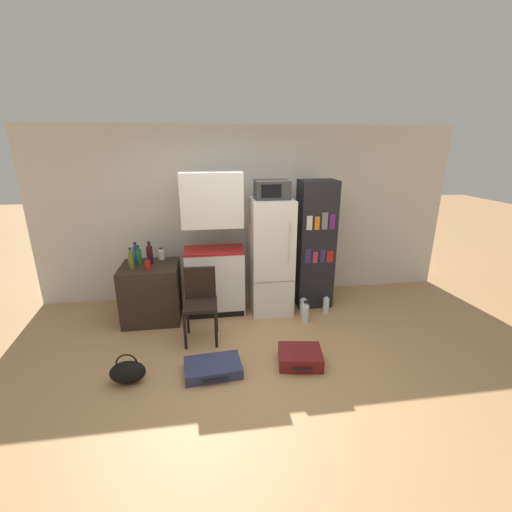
# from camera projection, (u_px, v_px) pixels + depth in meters

# --- Properties ---
(ground_plane) EXTENTS (24.00, 24.00, 0.00)m
(ground_plane) POSITION_uv_depth(u_px,v_px,m) (254.00, 364.00, 3.82)
(ground_plane) COLOR tan
(wall_back) EXTENTS (6.40, 0.10, 2.62)m
(wall_back) POSITION_uv_depth(u_px,v_px,m) (249.00, 214.00, 5.33)
(wall_back) COLOR beige
(wall_back) RESTS_ON ground_plane
(side_table) EXTENTS (0.76, 0.68, 0.79)m
(side_table) POSITION_uv_depth(u_px,v_px,m) (152.00, 292.00, 4.72)
(side_table) COLOR #2D2319
(side_table) RESTS_ON ground_plane
(kitchen_hutch) EXTENTS (0.83, 0.48, 2.00)m
(kitchen_hutch) POSITION_uv_depth(u_px,v_px,m) (214.00, 250.00, 4.77)
(kitchen_hutch) COLOR silver
(kitchen_hutch) RESTS_ON ground_plane
(refrigerator) EXTENTS (0.57, 0.62, 1.64)m
(refrigerator) POSITION_uv_depth(u_px,v_px,m) (271.00, 257.00, 4.85)
(refrigerator) COLOR silver
(refrigerator) RESTS_ON ground_plane
(microwave) EXTENTS (0.45, 0.35, 0.25)m
(microwave) POSITION_uv_depth(u_px,v_px,m) (272.00, 190.00, 4.56)
(microwave) COLOR #333333
(microwave) RESTS_ON refrigerator
(bookshelf) EXTENTS (0.52, 0.41, 1.87)m
(bookshelf) POSITION_uv_depth(u_px,v_px,m) (315.00, 245.00, 5.00)
(bookshelf) COLOR black
(bookshelf) RESTS_ON ground_plane
(bottle_green_tall) EXTENTS (0.07, 0.07, 0.27)m
(bottle_green_tall) POSITION_uv_depth(u_px,v_px,m) (139.00, 256.00, 4.59)
(bottle_green_tall) COLOR #1E6028
(bottle_green_tall) RESTS_ON side_table
(bottle_blue_soda) EXTENTS (0.08, 0.08, 0.28)m
(bottle_blue_soda) POSITION_uv_depth(u_px,v_px,m) (136.00, 254.00, 4.70)
(bottle_blue_soda) COLOR #1E47A3
(bottle_blue_soda) RESTS_ON side_table
(bottle_wine_dark) EXTENTS (0.08, 0.08, 0.31)m
(bottle_wine_dark) POSITION_uv_depth(u_px,v_px,m) (150.00, 255.00, 4.62)
(bottle_wine_dark) COLOR black
(bottle_wine_dark) RESTS_ON side_table
(bottle_ketchup_red) EXTENTS (0.08, 0.08, 0.16)m
(bottle_ketchup_red) POSITION_uv_depth(u_px,v_px,m) (148.00, 265.00, 4.41)
(bottle_ketchup_red) COLOR #AD1914
(bottle_ketchup_red) RESTS_ON side_table
(bottle_olive_oil) EXTENTS (0.06, 0.06, 0.29)m
(bottle_olive_oil) POSITION_uv_depth(u_px,v_px,m) (131.00, 260.00, 4.42)
(bottle_olive_oil) COLOR #566619
(bottle_olive_oil) RESTS_ON side_table
(bottle_milk_white) EXTENTS (0.09, 0.09, 0.17)m
(bottle_milk_white) POSITION_uv_depth(u_px,v_px,m) (161.00, 254.00, 4.82)
(bottle_milk_white) COLOR white
(bottle_milk_white) RESTS_ON side_table
(chair) EXTENTS (0.42, 0.42, 0.90)m
(chair) POSITION_uv_depth(u_px,v_px,m) (200.00, 297.00, 4.20)
(chair) COLOR black
(chair) RESTS_ON ground_plane
(suitcase_large_flat) EXTENTS (0.53, 0.48, 0.16)m
(suitcase_large_flat) POSITION_uv_depth(u_px,v_px,m) (300.00, 357.00, 3.81)
(suitcase_large_flat) COLOR maroon
(suitcase_large_flat) RESTS_ON ground_plane
(suitcase_small_flat) EXTENTS (0.63, 0.45, 0.12)m
(suitcase_small_flat) POSITION_uv_depth(u_px,v_px,m) (213.00, 368.00, 3.66)
(suitcase_small_flat) COLOR navy
(suitcase_small_flat) RESTS_ON ground_plane
(handbag) EXTENTS (0.36, 0.20, 0.33)m
(handbag) POSITION_uv_depth(u_px,v_px,m) (128.00, 372.00, 3.49)
(handbag) COLOR black
(handbag) RESTS_ON ground_plane
(water_bottle_front) EXTENTS (0.10, 0.10, 0.29)m
(water_bottle_front) POSITION_uv_depth(u_px,v_px,m) (303.00, 306.00, 4.91)
(water_bottle_front) COLOR silver
(water_bottle_front) RESTS_ON ground_plane
(water_bottle_middle) EXTENTS (0.10, 0.10, 0.31)m
(water_bottle_middle) POSITION_uv_depth(u_px,v_px,m) (305.00, 313.00, 4.70)
(water_bottle_middle) COLOR silver
(water_bottle_middle) RESTS_ON ground_plane
(water_bottle_back) EXTENTS (0.09, 0.09, 0.28)m
(water_bottle_back) POSITION_uv_depth(u_px,v_px,m) (326.00, 305.00, 4.97)
(water_bottle_back) COLOR silver
(water_bottle_back) RESTS_ON ground_plane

